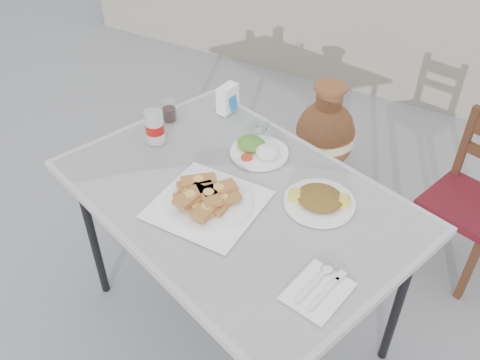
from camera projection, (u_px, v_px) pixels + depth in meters
The scene contains 13 objects.
ground at pixel (240, 307), 2.54m from camera, with size 80.00×80.00×0.00m, color slate.
cafe_table at pixel (235, 203), 1.99m from camera, with size 1.58×1.30×0.83m.
pide_plate at pixel (208, 197), 1.88m from camera, with size 0.38×0.38×0.08m.
salad_rice_plate at pixel (259, 150), 2.13m from camera, with size 0.25×0.25×0.06m.
salad_chopped_plate at pixel (320, 200), 1.89m from camera, with size 0.27×0.27×0.06m.
soda_can at pixel (155, 127), 2.17m from camera, with size 0.08×0.08×0.15m.
cola_glass at pixel (169, 111), 2.33m from camera, with size 0.07×0.07×0.10m.
napkin_holder at pixel (228, 99), 2.38m from camera, with size 0.08×0.11×0.13m.
condiment_caddy at pixel (264, 133), 2.23m from camera, with size 0.12×0.12×0.07m.
cutlery_napkin at pixel (320, 287), 1.59m from camera, with size 0.20×0.24×0.02m.
chair at pixel (472, 199), 2.51m from camera, with size 0.47×0.47×0.85m.
terracotta_urn at pixel (325, 136), 3.17m from camera, with size 0.38×0.38×0.66m.
back_wall at pixel (405, 22), 3.84m from camera, with size 6.00×0.25×1.20m, color gray.
Camera 1 is at (0.79, -1.36, 2.10)m, focal length 38.00 mm.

